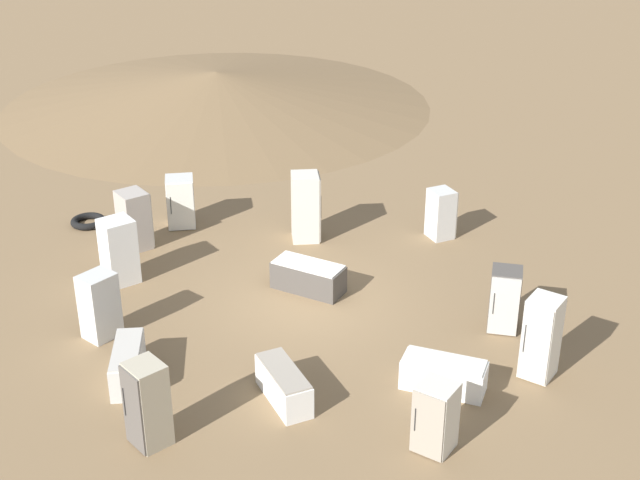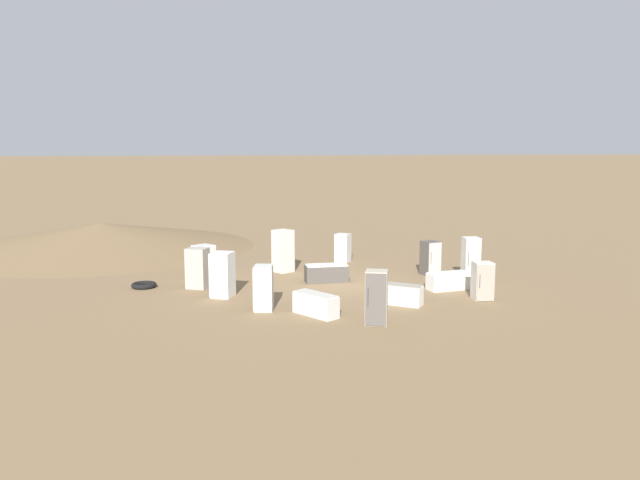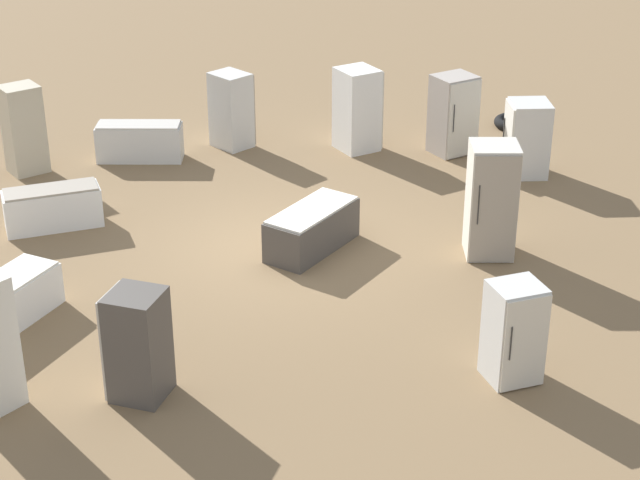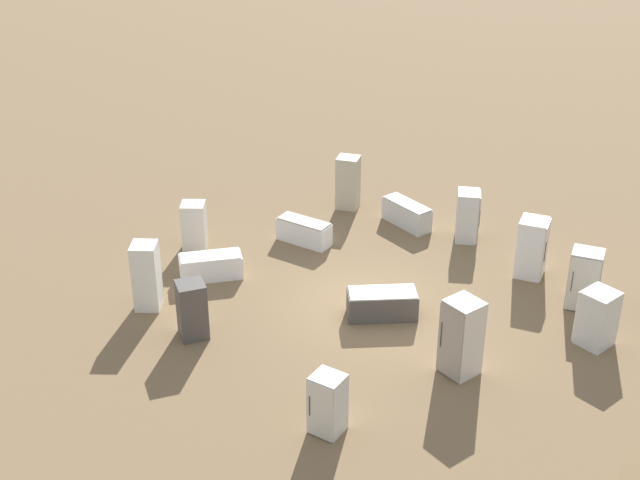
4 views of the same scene
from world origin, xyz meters
name	(u,v)px [view 4 (image 4 of 4)]	position (x,y,z in m)	size (l,w,h in m)	color
ground_plane	(367,305)	(0.00, 0.00, 0.00)	(1000.00, 1000.00, 0.00)	brown
discarded_fridge_0	(532,248)	(4.80, 1.02, 0.86)	(1.04, 1.04, 1.71)	white
discarded_fridge_1	(597,318)	(5.26, -2.47, 0.74)	(1.06, 1.07, 1.47)	silver
discarded_fridge_2	(147,276)	(-5.74, 0.66, 0.93)	(0.75, 0.81, 1.85)	silver
discarded_fridge_3	(304,231)	(-1.28, 3.75, 0.37)	(1.66, 1.52, 0.73)	white
discarded_fridge_4	(348,182)	(0.40, 6.03, 0.88)	(0.88, 0.87, 1.75)	#B2A88E
discarded_fridge_5	(382,304)	(0.29, -0.60, 0.37)	(1.84, 0.86, 0.74)	#4C4742
discarded_fridge_6	(194,225)	(-4.52, 3.89, 0.71)	(0.77, 0.78, 1.42)	beige
discarded_fridge_7	(461,338)	(1.63, -3.21, 0.96)	(1.05, 1.04, 1.93)	beige
discarded_fridge_8	(327,404)	(-1.72, -4.94, 0.71)	(0.92, 0.92, 1.41)	silver
discarded_fridge_9	(468,216)	(3.62, 3.34, 0.79)	(0.82, 0.88, 1.57)	silver
discarded_fridge_10	(211,266)	(-4.08, 2.00, 0.35)	(1.78, 0.84, 0.69)	white
discarded_fridge_11	(407,214)	(2.02, 4.51, 0.38)	(1.36, 1.76, 0.77)	silver
discarded_fridge_12	(584,279)	(5.61, -0.76, 0.81)	(1.03, 1.01, 1.63)	#A89E93
discarded_fridge_13	(192,309)	(-4.57, -0.88, 0.76)	(0.81, 0.84, 1.51)	#4C4742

